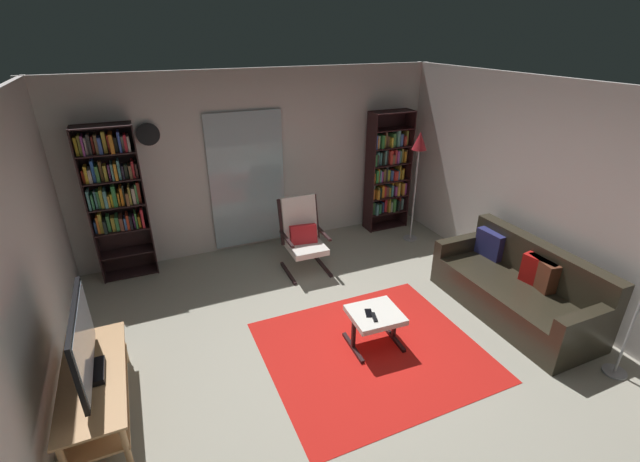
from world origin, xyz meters
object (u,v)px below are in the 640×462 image
ottoman (375,318)px  cell_phone (369,313)px  tv_stand (96,389)px  lounge_armchair (303,233)px  leather_sofa (518,289)px  bookshelf_near_sofa (387,172)px  floor_lamp_by_shelf (419,151)px  bookshelf_near_tv (114,193)px  wall_clock (148,134)px  tv_remote (374,317)px  television (84,344)px

ottoman → cell_phone: (-0.07, 0.01, 0.08)m
tv_stand → lounge_armchair: 3.08m
leather_sofa → ottoman: bearing=175.6°
bookshelf_near_sofa → floor_lamp_by_shelf: bearing=-77.5°
bookshelf_near_tv → cell_phone: bearing=-49.3°
wall_clock → leather_sofa: bearing=-38.6°
tv_remote → bookshelf_near_tv: bearing=146.2°
cell_phone → bookshelf_near_sofa: bearing=76.1°
leather_sofa → tv_remote: leather_sofa is taller
television → wall_clock: bearing=72.7°
ottoman → wall_clock: wall_clock is taller
bookshelf_near_sofa → ottoman: bearing=-123.1°
bookshelf_near_tv → ottoman: (2.33, -2.64, -0.84)m
television → bookshelf_near_tv: bookshelf_near_tv is taller
tv_stand → leather_sofa: bearing=-3.4°
bookshelf_near_sofa → floor_lamp_by_shelf: (0.14, -0.61, 0.48)m
bookshelf_near_tv → floor_lamp_by_shelf: (4.17, -0.65, 0.26)m
tv_stand → floor_lamp_by_shelf: bearing=22.7°
television → bookshelf_near_tv: 2.56m
television → wall_clock: size_ratio=3.54×
bookshelf_near_tv → ottoman: bookshelf_near_tv is taller
cell_phone → wall_clock: 3.57m
floor_lamp_by_shelf → cell_phone: bearing=-133.9°
cell_phone → floor_lamp_by_shelf: bearing=66.6°
lounge_armchair → television: bearing=-146.4°
wall_clock → television: bearing=-107.3°
tv_stand → television: 0.47m
television → tv_remote: size_ratio=7.13×
bookshelf_near_sofa → lounge_armchair: bookshelf_near_sofa is taller
tv_remote → lounge_armchair: bearing=107.2°
bookshelf_near_tv → television: bearing=-97.0°
tv_remote → cell_phone: size_ratio=1.03×
bookshelf_near_sofa → cell_phone: 3.19m
television → floor_lamp_by_shelf: floor_lamp_by_shelf is taller
television → floor_lamp_by_shelf: 4.89m
floor_lamp_by_shelf → ottoman: bearing=-132.6°
leather_sofa → tv_stand: bearing=176.6°
lounge_armchair → cell_phone: (0.02, -1.82, -0.12)m
lounge_armchair → ottoman: 1.84m
tv_stand → cell_phone: (2.57, -0.11, 0.11)m
bookshelf_near_sofa → leather_sofa: (0.15, -2.75, -0.65)m
television → tv_remote: (2.58, -0.21, -0.36)m
tv_remote → wall_clock: wall_clock is taller
ottoman → floor_lamp_by_shelf: bearing=47.4°
leather_sofa → lounge_armchair: bearing=134.4°
bookshelf_near_sofa → wall_clock: size_ratio=6.68×
leather_sofa → tv_remote: (-1.90, 0.07, 0.11)m
bookshelf_near_tv → bookshelf_near_sofa: bookshelf_near_tv is taller
tv_remote → cell_phone: 0.09m
tv_stand → bookshelf_near_sofa: (4.34, 2.48, 0.65)m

